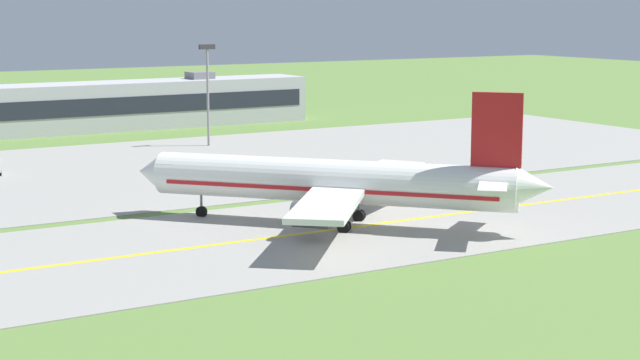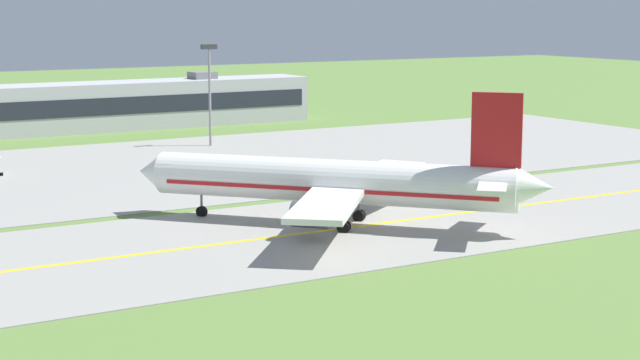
# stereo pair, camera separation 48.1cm
# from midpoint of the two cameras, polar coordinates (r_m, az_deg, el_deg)

# --- Properties ---
(ground_plane) EXTENTS (500.00, 500.00, 0.00)m
(ground_plane) POSITION_cam_midpoint_polar(r_m,az_deg,el_deg) (94.91, 2.71, -2.59)
(ground_plane) COLOR olive
(taxiway_strip) EXTENTS (240.00, 28.00, 0.10)m
(taxiway_strip) POSITION_cam_midpoint_polar(r_m,az_deg,el_deg) (94.90, 2.71, -2.56)
(taxiway_strip) COLOR #9E9B93
(taxiway_strip) RESTS_ON ground
(apron_pad) EXTENTS (140.00, 52.00, 0.10)m
(apron_pad) POSITION_cam_midpoint_polar(r_m,az_deg,el_deg) (135.63, -3.51, 1.11)
(apron_pad) COLOR #9E9B93
(apron_pad) RESTS_ON ground
(taxiway_centreline) EXTENTS (220.00, 0.60, 0.01)m
(taxiway_centreline) POSITION_cam_midpoint_polar(r_m,az_deg,el_deg) (94.88, 2.71, -2.53)
(taxiway_centreline) COLOR yellow
(taxiway_centreline) RESTS_ON taxiway_strip
(airplane_lead) EXTENTS (30.14, 32.23, 12.70)m
(airplane_lead) POSITION_cam_midpoint_polar(r_m,az_deg,el_deg) (94.21, 1.05, -0.11)
(airplane_lead) COLOR white
(airplane_lead) RESTS_ON ground
(terminal_building) EXTENTS (60.54, 9.55, 8.99)m
(terminal_building) POSITION_cam_midpoint_polar(r_m,az_deg,el_deg) (174.28, -10.06, 4.14)
(terminal_building) COLOR #B2B2B7
(terminal_building) RESTS_ON ground
(apron_light_mast) EXTENTS (2.40, 0.50, 14.70)m
(apron_light_mast) POSITION_cam_midpoint_polar(r_m,az_deg,el_deg) (149.21, -6.05, 5.43)
(apron_light_mast) COLOR gray
(apron_light_mast) RESTS_ON ground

